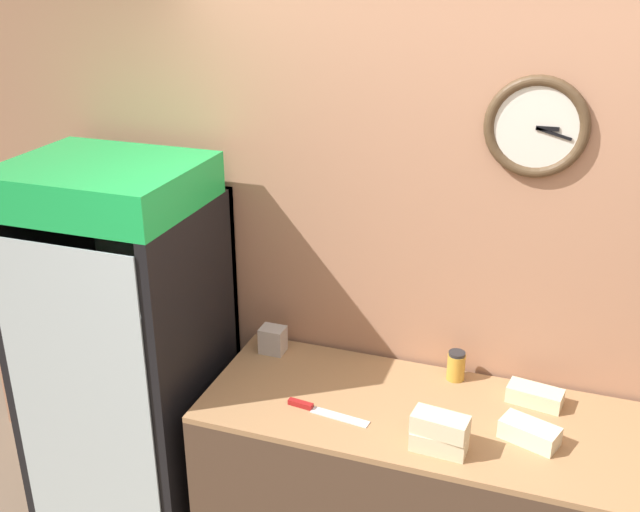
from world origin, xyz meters
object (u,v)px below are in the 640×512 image
sandwich_stack_middle (440,425)px  chefs_knife (317,409)px  sandwich_flat_right (535,396)px  napkin_dispenser (273,340)px  beverage_cooler (131,331)px  sandwich_flat_left (530,433)px  condiment_jar (456,366)px  sandwich_stack_bottom (439,441)px

sandwich_stack_middle → chefs_knife: size_ratio=0.61×
sandwich_stack_middle → chefs_knife: 0.52m
sandwich_flat_right → napkin_dispenser: size_ratio=1.91×
chefs_knife → sandwich_stack_middle: bearing=-9.4°
beverage_cooler → sandwich_flat_left: (1.77, -0.09, -0.06)m
sandwich_flat_left → sandwich_flat_right: sandwich_flat_left is taller
beverage_cooler → napkin_dispenser: size_ratio=15.04×
sandwich_stack_middle → condiment_jar: 0.50m
sandwich_stack_middle → sandwich_flat_left: size_ratio=0.91×
sandwich_stack_bottom → napkin_dispenser: size_ratio=1.73×
sandwich_stack_middle → sandwich_flat_right: size_ratio=0.93×
sandwich_stack_bottom → condiment_jar: (-0.03, 0.50, 0.03)m
beverage_cooler → napkin_dispenser: 0.64m
sandwich_stack_middle → condiment_jar: sandwich_stack_middle is taller
beverage_cooler → sandwich_flat_right: beverage_cooler is taller
chefs_knife → sandwich_flat_left: bearing=5.6°
beverage_cooler → sandwich_stack_bottom: size_ratio=8.67×
sandwich_stack_bottom → sandwich_flat_left: (0.31, 0.16, 0.00)m
sandwich_stack_bottom → sandwich_stack_middle: (0.00, 0.00, 0.07)m
sandwich_stack_bottom → sandwich_flat_left: same height
sandwich_flat_right → condiment_jar: (-0.33, 0.07, 0.03)m
sandwich_stack_bottom → sandwich_flat_left: bearing=27.9°
sandwich_stack_middle → sandwich_flat_left: sandwich_stack_middle is taller
sandwich_stack_middle → sandwich_flat_right: bearing=54.1°
napkin_dispenser → sandwich_flat_left: bearing=-14.3°
sandwich_stack_middle → sandwich_flat_left: 0.36m
sandwich_stack_middle → napkin_dispenser: size_ratio=1.78×
beverage_cooler → condiment_jar: beverage_cooler is taller
sandwich_flat_left → napkin_dispenser: napkin_dispenser is taller
sandwich_flat_right → condiment_jar: 0.34m
condiment_jar → napkin_dispenser: 0.82m
chefs_knife → napkin_dispenser: 0.51m
beverage_cooler → sandwich_flat_left: size_ratio=7.68×
condiment_jar → sandwich_flat_left: bearing=-45.3°
sandwich_flat_left → chefs_knife: size_ratio=0.68×
sandwich_flat_right → condiment_jar: condiment_jar is taller
sandwich_stack_bottom → sandwich_stack_middle: size_ratio=0.98×
chefs_knife → beverage_cooler: bearing=169.7°
beverage_cooler → sandwich_stack_middle: size_ratio=8.46×
beverage_cooler → napkin_dispenser: bearing=18.2°
sandwich_stack_middle → condiment_jar: (-0.03, 0.50, -0.05)m
sandwich_stack_middle → beverage_cooler: bearing=170.0°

